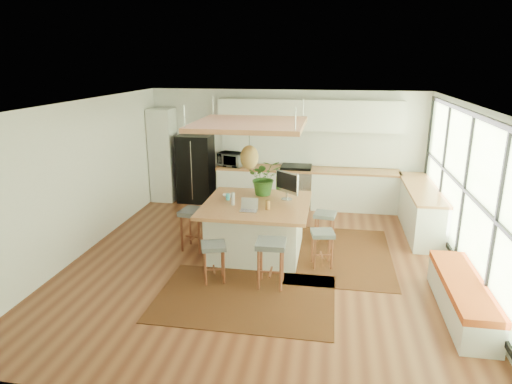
% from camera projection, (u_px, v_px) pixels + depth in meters
% --- Properties ---
extents(floor, '(7.00, 7.00, 0.00)m').
position_uv_depth(floor, '(263.00, 261.00, 7.85)').
color(floor, '#5B2B1A').
rests_on(floor, ground).
extents(ceiling, '(7.00, 7.00, 0.00)m').
position_uv_depth(ceiling, '(263.00, 104.00, 7.09)').
color(ceiling, white).
rests_on(ceiling, ground).
extents(wall_back, '(6.50, 0.00, 6.50)m').
position_uv_depth(wall_back, '(285.00, 147.00, 10.78)').
color(wall_back, silver).
rests_on(wall_back, ground).
extents(wall_front, '(6.50, 0.00, 6.50)m').
position_uv_depth(wall_front, '(205.00, 288.00, 4.16)').
color(wall_front, silver).
rests_on(wall_front, ground).
extents(wall_left, '(0.00, 7.00, 7.00)m').
position_uv_depth(wall_left, '(82.00, 178.00, 7.99)').
color(wall_left, silver).
rests_on(wall_left, ground).
extents(wall_right, '(0.00, 7.00, 7.00)m').
position_uv_depth(wall_right, '(471.00, 196.00, 6.95)').
color(wall_right, silver).
rests_on(wall_right, ground).
extents(window_wall, '(0.10, 6.20, 2.60)m').
position_uv_depth(window_wall, '(470.00, 193.00, 6.94)').
color(window_wall, black).
rests_on(window_wall, wall_right).
extents(pantry, '(0.55, 0.60, 2.25)m').
position_uv_depth(pantry, '(163.00, 155.00, 11.01)').
color(pantry, silver).
rests_on(pantry, floor).
extents(back_counter_base, '(4.20, 0.60, 0.88)m').
position_uv_depth(back_counter_base, '(306.00, 189.00, 10.65)').
color(back_counter_base, silver).
rests_on(back_counter_base, floor).
extents(back_counter_top, '(4.24, 0.64, 0.05)m').
position_uv_depth(back_counter_top, '(307.00, 170.00, 10.52)').
color(back_counter_top, '#A15F39').
rests_on(back_counter_top, back_counter_base).
extents(backsplash, '(4.20, 0.02, 0.80)m').
position_uv_depth(backsplash, '(308.00, 148.00, 10.67)').
color(backsplash, white).
rests_on(backsplash, wall_back).
extents(upper_cabinets, '(4.20, 0.34, 0.70)m').
position_uv_depth(upper_cabinets, '(309.00, 115.00, 10.29)').
color(upper_cabinets, silver).
rests_on(upper_cabinets, wall_back).
extents(range, '(0.76, 0.62, 1.00)m').
position_uv_depth(range, '(296.00, 186.00, 10.67)').
color(range, '#A5A5AA').
rests_on(range, floor).
extents(right_counter_base, '(0.60, 2.50, 0.88)m').
position_uv_depth(right_counter_base, '(420.00, 210.00, 9.15)').
color(right_counter_base, silver).
rests_on(right_counter_base, floor).
extents(right_counter_top, '(0.64, 2.54, 0.05)m').
position_uv_depth(right_counter_top, '(423.00, 188.00, 9.02)').
color(right_counter_top, '#A15F39').
rests_on(right_counter_top, right_counter_base).
extents(window_bench, '(0.52, 2.00, 0.50)m').
position_uv_depth(window_bench, '(462.00, 297.00, 6.17)').
color(window_bench, silver).
rests_on(window_bench, floor).
extents(ceiling_panel, '(1.86, 1.86, 0.80)m').
position_uv_depth(ceiling_panel, '(249.00, 140.00, 7.70)').
color(ceiling_panel, '#A15F39').
rests_on(ceiling_panel, ceiling).
extents(rug_near, '(2.60, 1.80, 0.01)m').
position_uv_depth(rug_near, '(245.00, 298.00, 6.64)').
color(rug_near, black).
rests_on(rug_near, floor).
extents(rug_right, '(1.80, 2.60, 0.01)m').
position_uv_depth(rug_right, '(340.00, 254.00, 8.11)').
color(rug_right, black).
rests_on(rug_right, floor).
extents(fridge, '(0.82, 0.64, 1.64)m').
position_uv_depth(fridge, '(196.00, 164.00, 10.95)').
color(fridge, black).
rests_on(fridge, floor).
extents(island, '(1.85, 1.85, 0.93)m').
position_uv_depth(island, '(257.00, 228.00, 8.11)').
color(island, '#A15F39').
rests_on(island, floor).
extents(stool_near_left, '(0.47, 0.47, 0.63)m').
position_uv_depth(stool_near_left, '(214.00, 260.00, 7.06)').
color(stool_near_left, '#4D5256').
rests_on(stool_near_left, floor).
extents(stool_near_right, '(0.45, 0.45, 0.74)m').
position_uv_depth(stool_near_right, '(271.00, 265.00, 6.90)').
color(stool_near_right, '#4D5256').
rests_on(stool_near_right, floor).
extents(stool_right_front, '(0.43, 0.43, 0.63)m').
position_uv_depth(stool_right_front, '(322.00, 246.00, 7.57)').
color(stool_right_front, '#4D5256').
rests_on(stool_right_front, floor).
extents(stool_right_back, '(0.43, 0.43, 0.64)m').
position_uv_depth(stool_right_back, '(325.00, 227.00, 8.43)').
color(stool_right_back, '#4D5256').
rests_on(stool_right_back, floor).
extents(stool_left_side, '(0.51, 0.51, 0.76)m').
position_uv_depth(stool_left_side, '(195.00, 231.00, 8.27)').
color(stool_left_side, '#4D5256').
rests_on(stool_left_side, floor).
extents(laptop, '(0.29, 0.31, 0.22)m').
position_uv_depth(laptop, '(249.00, 204.00, 7.53)').
color(laptop, '#A5A5AA').
rests_on(laptop, island).
extents(monitor, '(0.56, 0.52, 0.52)m').
position_uv_depth(monitor, '(287.00, 186.00, 8.11)').
color(monitor, '#A5A5AA').
rests_on(monitor, island).
extents(microwave, '(0.65, 0.47, 0.40)m').
position_uv_depth(microwave, '(231.00, 158.00, 10.73)').
color(microwave, '#A5A5AA').
rests_on(microwave, back_counter_top).
extents(island_plant, '(0.78, 0.82, 0.53)m').
position_uv_depth(island_plant, '(264.00, 181.00, 8.41)').
color(island_plant, '#1E4C19').
rests_on(island_plant, island).
extents(island_bowl, '(0.23, 0.23, 0.05)m').
position_uv_depth(island_bowl, '(228.00, 196.00, 8.33)').
color(island_bowl, white).
rests_on(island_bowl, island).
extents(island_bottle_0, '(0.07, 0.07, 0.19)m').
position_uv_depth(island_bottle_0, '(227.00, 195.00, 8.13)').
color(island_bottle_0, '#37C7DE').
rests_on(island_bottle_0, island).
extents(island_bottle_1, '(0.07, 0.07, 0.19)m').
position_uv_depth(island_bottle_1, '(233.00, 199.00, 7.87)').
color(island_bottle_1, silver).
rests_on(island_bottle_1, island).
extents(island_bottle_2, '(0.07, 0.07, 0.19)m').
position_uv_depth(island_bottle_2, '(268.00, 204.00, 7.63)').
color(island_bottle_2, '#A06D35').
rests_on(island_bottle_2, island).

